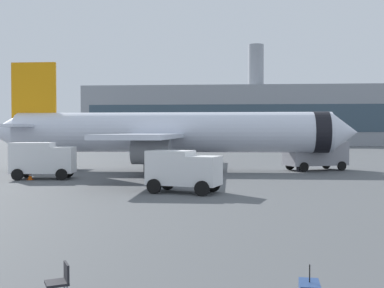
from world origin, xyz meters
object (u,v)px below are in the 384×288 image
at_px(cargo_van, 183,169).
at_px(safety_cone_near, 18,167).
at_px(airplane_at_gate, 169,133).
at_px(safety_cone_mid, 30,176).
at_px(service_truck, 42,159).
at_px(fuel_truck, 315,152).
at_px(gate_chair, 60,280).

bearing_deg(cargo_van, safety_cone_near, 138.82).
relative_size(airplane_at_gate, safety_cone_mid, 56.95).
xyz_separation_m(service_truck, safety_cone_mid, (-0.69, -0.74, -1.30)).
bearing_deg(cargo_van, fuel_truck, 57.60).
xyz_separation_m(service_truck, gate_chair, (10.97, -26.29, -1.11)).
bearing_deg(airplane_at_gate, cargo_van, -79.78).
bearing_deg(safety_cone_near, safety_cone_mid, -60.30).
height_order(safety_cone_mid, gate_chair, gate_chair).
height_order(cargo_van, safety_cone_mid, cargo_van).
relative_size(cargo_van, gate_chair, 5.56).
height_order(fuel_truck, gate_chair, fuel_truck).
bearing_deg(safety_cone_mid, airplane_at_gate, 43.23).
bearing_deg(safety_cone_mid, safety_cone_near, 119.70).
bearing_deg(service_truck, fuel_truck, 23.66).
xyz_separation_m(service_truck, cargo_van, (11.91, -7.55, -0.16)).
bearing_deg(cargo_van, service_truck, 147.63).
height_order(safety_cone_near, gate_chair, gate_chair).
xyz_separation_m(cargo_van, safety_cone_mid, (-12.60, 6.81, -1.14)).
height_order(cargo_van, safety_cone_near, cargo_van).
xyz_separation_m(airplane_at_gate, gate_chair, (1.93, -34.70, -3.16)).
xyz_separation_m(fuel_truck, safety_cone_mid, (-23.82, -10.87, -1.46)).
bearing_deg(fuel_truck, safety_cone_near, -175.11).
bearing_deg(safety_cone_near, cargo_van, -41.18).
relative_size(cargo_van, safety_cone_mid, 7.64).
bearing_deg(cargo_van, safety_cone_mid, 151.62).
height_order(airplane_at_gate, safety_cone_mid, airplane_at_gate).
bearing_deg(airplane_at_gate, safety_cone_near, -177.16).
bearing_deg(service_truck, safety_cone_mid, -133.20).
height_order(airplane_at_gate, cargo_van, airplane_at_gate).
height_order(fuel_truck, safety_cone_mid, fuel_truck).
distance_m(airplane_at_gate, safety_cone_near, 14.92).
relative_size(airplane_at_gate, fuel_truck, 5.52).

